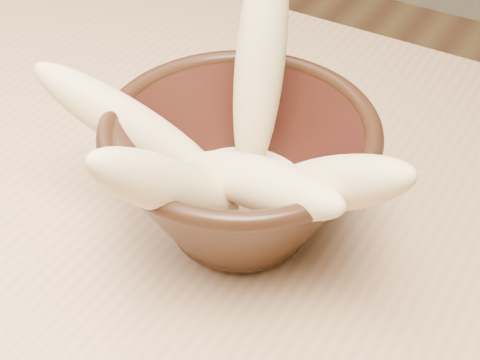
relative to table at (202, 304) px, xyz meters
The scene contains 8 objects.
table is the anchor object (origin of this frame).
bowl 0.15m from the table, 55.83° to the left, with size 0.21×0.21×0.11m.
milk_puddle 0.12m from the table, 55.83° to the left, with size 0.12×0.12×0.02m, color #F6EBC6.
banana_upright 0.23m from the table, 84.50° to the left, with size 0.04×0.04×0.19m, color #EDD08C.
banana_left 0.18m from the table, behind, with size 0.04×0.04×0.17m, color #EDD08C.
banana_right 0.20m from the table, 10.88° to the left, with size 0.04×0.04×0.17m, color #EDD08C.
banana_across 0.18m from the table, ahead, with size 0.04×0.04×0.16m, color #EDD08C.
banana_front 0.19m from the table, 71.60° to the right, with size 0.04×0.04×0.17m, color #EDD08C.
Camera 1 is at (0.22, -0.30, 1.15)m, focal length 50.00 mm.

